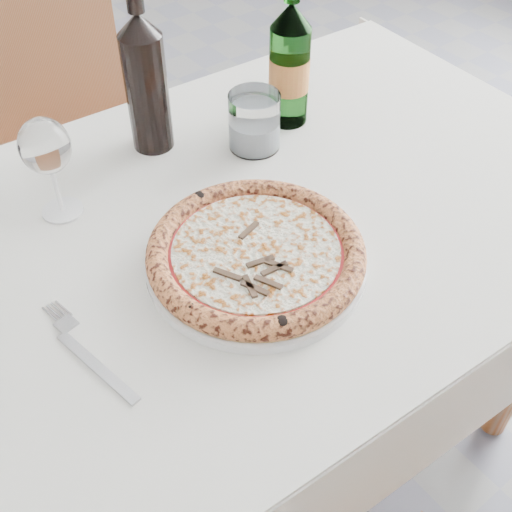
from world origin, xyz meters
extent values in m
cube|color=slate|center=(0.00, 0.00, -0.01)|extent=(5.00, 6.00, 0.02)
cube|color=brown|center=(-0.18, -0.08, 0.73)|extent=(1.31, 0.79, 0.04)
cube|color=white|center=(-0.18, -0.08, 0.75)|extent=(1.37, 0.85, 0.01)
cube|color=white|center=(-0.18, 0.31, 0.64)|extent=(1.33, 0.01, 0.22)
cube|color=white|center=(-0.18, -0.47, 0.64)|extent=(1.33, 0.01, 0.22)
cube|color=white|center=(0.49, -0.08, 0.64)|extent=(0.01, 0.79, 0.22)
cylinder|color=brown|center=(0.40, 0.22, 0.35)|extent=(0.06, 0.06, 0.71)
cube|color=brown|center=(-0.15, 0.57, 0.45)|extent=(0.49, 0.49, 0.04)
cube|color=brown|center=(-0.13, 0.78, 0.70)|extent=(0.46, 0.08, 0.46)
cylinder|color=brown|center=(0.06, 0.75, 0.21)|extent=(0.04, 0.04, 0.43)
cylinder|color=brown|center=(0.03, 0.36, 0.21)|extent=(0.04, 0.04, 0.43)
cylinder|color=brown|center=(-0.36, 0.40, 0.21)|extent=(0.04, 0.04, 0.43)
cylinder|color=white|center=(-0.18, -0.18, 0.76)|extent=(0.31, 0.31, 0.01)
torus|color=white|center=(-0.18, -0.18, 0.77)|extent=(0.31, 0.31, 0.01)
cylinder|color=tan|center=(-0.18, -0.18, 0.78)|extent=(0.30, 0.30, 0.01)
torus|color=#C06D3A|center=(-0.18, -0.18, 0.78)|extent=(0.31, 0.31, 0.03)
cylinder|color=red|center=(-0.18, -0.18, 0.78)|extent=(0.25, 0.25, 0.00)
cylinder|color=white|center=(-0.18, -0.18, 0.79)|extent=(0.23, 0.23, 0.00)
cube|color=#4B3324|center=(-0.15, -0.18, 0.79)|extent=(0.04, 0.01, 0.00)
cube|color=#4B3324|center=(-0.15, -0.15, 0.79)|extent=(0.03, 0.03, 0.00)
cube|color=#4B3324|center=(-0.18, -0.11, 0.79)|extent=(0.01, 0.04, 0.00)
cube|color=#4B3324|center=(-0.20, -0.16, 0.79)|extent=(0.03, 0.03, 0.00)
cube|color=#4B3324|center=(-0.23, -0.18, 0.79)|extent=(0.04, 0.01, 0.00)
cube|color=#4B3324|center=(-0.23, -0.23, 0.79)|extent=(0.03, 0.03, 0.00)
cube|color=#4B3324|center=(-0.18, -0.22, 0.79)|extent=(0.01, 0.04, 0.00)
cube|color=#4B3324|center=(-0.14, -0.22, 0.79)|extent=(0.03, 0.03, 0.00)
cube|color=#A4A6A7|center=(-0.44, -0.20, 0.76)|extent=(0.04, 0.15, 0.00)
cube|color=#A4A6A7|center=(-0.44, -0.11, 0.76)|extent=(0.03, 0.03, 0.00)
cylinder|color=#A4A6A7|center=(-0.45, -0.08, 0.76)|extent=(0.00, 0.04, 0.00)
cylinder|color=#A4A6A7|center=(-0.44, -0.08, 0.76)|extent=(0.00, 0.04, 0.00)
cylinder|color=#A4A6A7|center=(-0.44, -0.08, 0.76)|extent=(0.00, 0.04, 0.00)
cylinder|color=#A4A6A7|center=(-0.43, -0.08, 0.76)|extent=(0.00, 0.04, 0.00)
cylinder|color=white|center=(-0.34, 0.09, 0.76)|extent=(0.06, 0.06, 0.00)
cylinder|color=white|center=(-0.34, 0.09, 0.80)|extent=(0.01, 0.01, 0.08)
ellipsoid|color=white|center=(-0.34, 0.09, 0.88)|extent=(0.07, 0.07, 0.08)
cylinder|color=white|center=(0.00, 0.05, 0.81)|extent=(0.09, 0.09, 0.10)
cylinder|color=white|center=(0.00, 0.05, 0.78)|extent=(0.08, 0.08, 0.05)
cylinder|color=#488347|center=(0.10, 0.08, 0.84)|extent=(0.07, 0.07, 0.17)
cone|color=#488347|center=(0.10, 0.08, 0.95)|extent=(0.07, 0.07, 0.04)
cylinder|color=gold|center=(0.10, 0.08, 0.85)|extent=(0.07, 0.07, 0.06)
cylinder|color=black|center=(-0.14, 0.16, 0.86)|extent=(0.07, 0.07, 0.20)
cone|color=black|center=(-0.14, 0.16, 0.97)|extent=(0.07, 0.07, 0.04)
camera|label=1|loc=(-0.57, -0.68, 1.40)|focal=45.00mm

